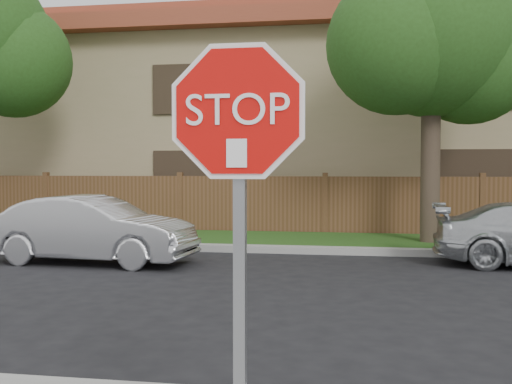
# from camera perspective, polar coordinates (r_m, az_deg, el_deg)

# --- Properties ---
(far_curb) EXTENTS (70.00, 0.30, 0.15)m
(far_curb) POSITION_cam_1_polar(r_m,az_deg,el_deg) (12.90, 5.88, -5.53)
(far_curb) COLOR gray
(far_curb) RESTS_ON ground
(grass_strip) EXTENTS (70.00, 3.00, 0.12)m
(grass_strip) POSITION_cam_1_polar(r_m,az_deg,el_deg) (14.54, 6.27, -4.70)
(grass_strip) COLOR #1E4714
(grass_strip) RESTS_ON ground
(fence) EXTENTS (70.00, 0.12, 1.60)m
(fence) POSITION_cam_1_polar(r_m,az_deg,el_deg) (16.06, 6.59, -1.37)
(fence) COLOR #4F341C
(fence) RESTS_ON ground
(apartment_building) EXTENTS (35.20, 9.20, 7.20)m
(apartment_building) POSITION_cam_1_polar(r_m,az_deg,el_deg) (21.68, 7.35, 6.82)
(apartment_building) COLOR #9E8D62
(apartment_building) RESTS_ON ground
(tree_mid) EXTENTS (4.80, 3.90, 7.35)m
(tree_mid) POSITION_cam_1_polar(r_m,az_deg,el_deg) (14.59, 16.55, 14.25)
(tree_mid) COLOR #382B21
(tree_mid) RESTS_ON ground
(stop_sign) EXTENTS (1.01, 0.13, 2.55)m
(stop_sign) POSITION_cam_1_polar(r_m,az_deg,el_deg) (3.18, -1.70, 1.89)
(stop_sign) COLOR gray
(stop_sign) RESTS_ON sidewalk_near
(sedan_left) EXTENTS (4.03, 1.66, 1.30)m
(sedan_left) POSITION_cam_1_polar(r_m,az_deg,el_deg) (11.94, -15.30, -3.47)
(sedan_left) COLOR silver
(sedan_left) RESTS_ON ground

